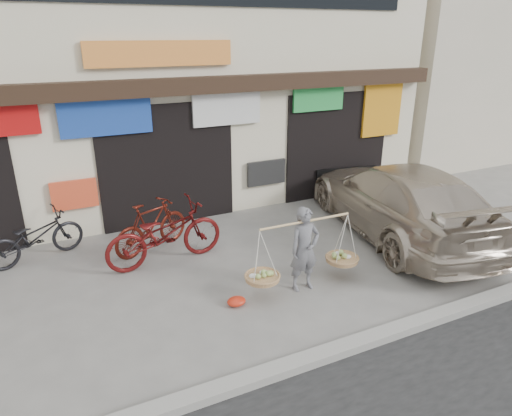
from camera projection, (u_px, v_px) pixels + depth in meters
name	position (u px, v px, depth m)	size (l,w,h in m)	color
ground	(230.00, 295.00, 7.59)	(70.00, 70.00, 0.00)	gray
kerb	(289.00, 366.00, 5.89)	(70.00, 0.25, 0.12)	gray
shophouse_block	(132.00, 59.00, 11.76)	(14.00, 6.32, 7.00)	beige
neighbor_east	(479.00, 57.00, 17.77)	(12.00, 7.00, 6.40)	beige
street_vendor	(304.00, 253.00, 7.58)	(2.11, 0.58, 1.47)	slate
bike_0	(35.00, 237.00, 8.63)	(0.63, 1.81, 0.95)	black
bike_1	(151.00, 226.00, 9.01)	(0.49, 1.72, 1.03)	#54170E
bike_2	(165.00, 234.00, 8.49)	(0.78, 2.24, 1.18)	#4F0E0D
suv	(399.00, 199.00, 9.72)	(3.08, 5.61, 1.54)	#BDAD98
red_bag	(236.00, 301.00, 7.30)	(0.31, 0.25, 0.14)	red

